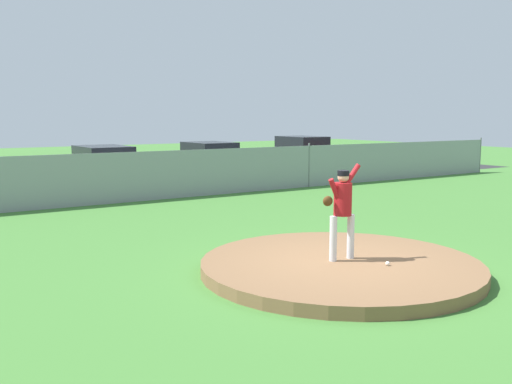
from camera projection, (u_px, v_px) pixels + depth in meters
ground_plane at (190, 220)px, 15.05m from camera, size 80.00×80.00×0.00m
asphalt_strip at (93, 187)px, 22.12m from camera, size 44.00×7.00×0.01m
pitchers_mound at (340, 266)px, 10.05m from camera, size 4.97×4.97×0.21m
pitcher_youth at (342, 205)px, 9.95m from camera, size 0.78×0.32×1.71m
baseball at (388, 263)px, 9.68m from camera, size 0.07×0.07×0.07m
chainlink_fence at (134, 177)px, 18.27m from camera, size 35.94×0.07×1.72m
parked_car_white at (104, 168)px, 21.94m from camera, size 2.00×4.54×1.62m
parked_car_silver at (210, 162)px, 24.55m from camera, size 2.03×4.07×1.65m
parked_car_red at (302, 156)px, 27.72m from camera, size 1.86×4.25×1.79m
traffic_cone_orange at (288, 174)px, 24.70m from camera, size 0.40×0.40×0.55m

